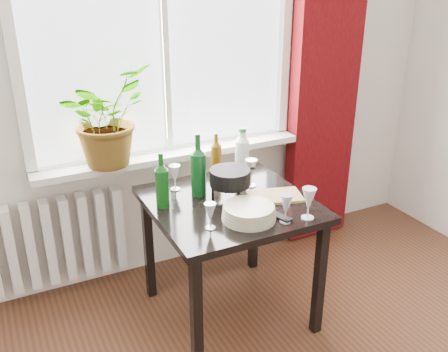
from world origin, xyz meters
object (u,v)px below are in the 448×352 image
wineglass_front_left (210,216)px  fondue_pot (230,184)px  potted_plant (105,117)px  cutting_board (275,196)px  wineglass_back_center (251,173)px  wine_bottle_right (198,164)px  wineglass_front_right (286,208)px  wineglass_far_right (309,203)px  cleaning_bottle (242,151)px  table (230,216)px  tv_remote (279,216)px  bottle_amber (216,153)px  wine_bottle_left (162,180)px  radiator (58,240)px  wineglass_back_left (175,177)px

wineglass_front_left → fondue_pot: 0.35m
potted_plant → cutting_board: potted_plant is taller
wineglass_front_left → wineglass_back_center: bearing=39.7°
cutting_board → wineglass_back_center: bearing=102.7°
wine_bottle_right → wineglass_front_right: 0.56m
potted_plant → wineglass_front_right: (0.65, -0.91, -0.31)m
wineglass_far_right → cleaning_bottle: bearing=91.8°
table → tv_remote: size_ratio=5.61×
cleaning_bottle → bottle_amber: bearing=156.8°
wineglass_back_center → cutting_board: bearing=-77.3°
wine_bottle_left → tv_remote: wine_bottle_left is taller
wine_bottle_left → wineglass_far_right: bearing=-36.8°
table → radiator: bearing=143.5°
cleaning_bottle → tv_remote: 0.62m
bottle_amber → wineglass_back_center: bottle_amber is taller
wineglass_back_left → fondue_pot: fondue_pot is taller
wine_bottle_right → potted_plant: bearing=132.4°
wineglass_back_center → fondue_pot: 0.21m
potted_plant → table: bearing=-48.5°
wineglass_front_right → fondue_pot: fondue_pot is taller
bottle_amber → wine_bottle_left: bearing=-148.4°
table → tv_remote: bearing=-64.5°
wine_bottle_left → bottle_amber: size_ratio=1.15×
wineglass_far_right → wineglass_back_left: wineglass_far_right is taller
wineglass_front_right → tv_remote: wineglass_front_right is taller
wine_bottle_left → wineglass_back_center: size_ratio=1.82×
bottle_amber → wineglass_back_left: bottle_amber is taller
wine_bottle_right → wineglass_back_center: 0.33m
fondue_pot → tv_remote: bearing=-90.8°
wineglass_front_left → fondue_pot: fondue_pot is taller
tv_remote → cutting_board: bearing=47.1°
wineglass_front_left → table: bearing=45.7°
wine_bottle_left → tv_remote: size_ratio=2.01×
radiator → cutting_board: size_ratio=2.78×
fondue_pot → wineglass_front_right: bearing=-92.8°
radiator → wine_bottle_right: wine_bottle_right is taller
wineglass_front_right → wineglass_back_left: (-0.35, 0.60, -0.00)m
cleaning_bottle → wineglass_back_center: (-0.04, -0.19, -0.06)m
radiator → fondue_pot: bearing=-34.9°
wineglass_front_right → table: bearing=112.8°
radiator → wineglass_back_center: 1.25m
radiator → wineglass_front_left: size_ratio=5.80×
cleaning_bottle → wineglass_far_right: size_ratio=1.72×
bottle_amber → wineglass_back_left: size_ratio=1.76×
radiator → potted_plant: bearing=-9.8°
wine_bottle_left → cutting_board: size_ratio=1.06×
wineglass_back_left → tv_remote: bearing=-57.9°
bottle_amber → wineglass_front_left: 0.69m
radiator → potted_plant: 0.83m
radiator → bottle_amber: bearing=-15.0°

